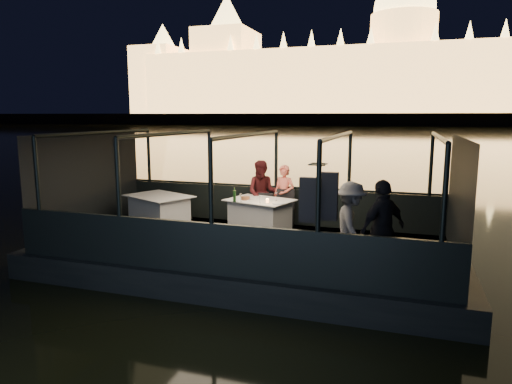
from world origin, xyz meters
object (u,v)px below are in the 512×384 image
(person_woman_coral, at_px, (284,196))
(person_man_maroon, at_px, (262,195))
(dining_table_aft, at_px, (159,212))
(passenger_stripe, at_px, (351,221))
(chair_port_left, at_px, (263,209))
(wine_bottle, at_px, (235,195))
(coat_stand, at_px, (317,223))
(chair_port_right, at_px, (283,210))
(dining_table_central, at_px, (260,216))
(passenger_dark, at_px, (382,228))

(person_woman_coral, height_order, person_man_maroon, person_man_maroon)
(dining_table_aft, height_order, passenger_stripe, passenger_stripe)
(chair_port_left, bearing_deg, person_woman_coral, 28.64)
(passenger_stripe, bearing_deg, wine_bottle, 42.62)
(dining_table_aft, distance_m, wine_bottle, 2.02)
(person_woman_coral, bearing_deg, passenger_stripe, -40.31)
(dining_table_aft, xyz_separation_m, passenger_stripe, (4.70, -1.48, 0.47))
(chair_port_left, bearing_deg, coat_stand, -60.46)
(chair_port_left, xyz_separation_m, wine_bottle, (-0.41, -0.87, 0.47))
(passenger_stripe, bearing_deg, person_woman_coral, 16.70)
(chair_port_right, bearing_deg, person_woman_coral, 98.06)
(dining_table_central, xyz_separation_m, person_man_maroon, (-0.17, 0.72, 0.36))
(person_man_maroon, relative_size, passenger_dark, 0.97)
(passenger_stripe, bearing_deg, coat_stand, 118.42)
(chair_port_right, relative_size, person_man_maroon, 0.58)
(chair_port_right, height_order, person_man_maroon, person_man_maroon)
(dining_table_aft, height_order, coat_stand, coat_stand)
(person_man_maroon, height_order, wine_bottle, person_man_maroon)
(chair_port_right, relative_size, person_woman_coral, 0.61)
(dining_table_central, relative_size, wine_bottle, 4.60)
(chair_port_left, bearing_deg, passenger_dark, -45.95)
(dining_table_aft, bearing_deg, person_woman_coral, 21.67)
(dining_table_aft, height_order, chair_port_right, chair_port_right)
(coat_stand, distance_m, passenger_dark, 1.08)
(passenger_dark, bearing_deg, coat_stand, -40.91)
(wine_bottle, bearing_deg, chair_port_right, 43.52)
(coat_stand, height_order, passenger_dark, coat_stand)
(dining_table_aft, xyz_separation_m, chair_port_right, (2.87, 0.84, 0.06))
(dining_table_central, height_order, passenger_stripe, passenger_stripe)
(dining_table_aft, distance_m, chair_port_left, 2.51)
(dining_table_aft, distance_m, chair_port_right, 2.99)
(person_woman_coral, xyz_separation_m, person_man_maroon, (-0.55, -0.00, 0.00))
(person_man_maroon, bearing_deg, wine_bottle, -112.65)
(dining_table_aft, relative_size, person_man_maroon, 0.94)
(person_woman_coral, relative_size, passenger_dark, 0.91)
(dining_table_central, xyz_separation_m, chair_port_right, (0.45, 0.45, 0.06))
(person_man_maroon, relative_size, wine_bottle, 5.09)
(chair_port_right, height_order, coat_stand, coat_stand)
(passenger_stripe, distance_m, passenger_dark, 0.68)
(chair_port_left, height_order, person_man_maroon, person_man_maroon)
(passenger_stripe, height_order, wine_bottle, passenger_stripe)
(person_woman_coral, relative_size, person_man_maroon, 0.94)
(coat_stand, xyz_separation_m, passenger_dark, (1.07, 0.17, -0.05))
(wine_bottle, bearing_deg, passenger_stripe, -27.86)
(coat_stand, bearing_deg, passenger_dark, 9.22)
(chair_port_left, relative_size, passenger_stripe, 0.52)
(dining_table_aft, bearing_deg, dining_table_central, 9.25)
(coat_stand, relative_size, person_man_maroon, 1.21)
(passenger_dark, relative_size, wine_bottle, 5.27)
(dining_table_central, bearing_deg, person_woman_coral, 61.90)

